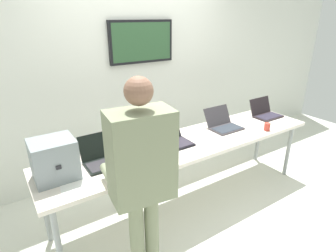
# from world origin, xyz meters

# --- Properties ---
(ground) EXTENTS (8.00, 8.00, 0.04)m
(ground) POSITION_xyz_m (0.00, 0.00, -0.02)
(ground) COLOR silver
(back_wall) EXTENTS (8.00, 0.11, 2.73)m
(back_wall) POSITION_xyz_m (0.00, 1.13, 1.37)
(back_wall) COLOR silver
(back_wall) RESTS_ON ground
(workbench) EXTENTS (3.15, 0.70, 0.77)m
(workbench) POSITION_xyz_m (0.00, 0.00, 0.72)
(workbench) COLOR silver
(workbench) RESTS_ON ground
(equipment_box) EXTENTS (0.34, 0.31, 0.34)m
(equipment_box) POSITION_xyz_m (-1.36, 0.05, 0.94)
(equipment_box) COLOR gray
(equipment_box) RESTS_ON workbench
(laptop_station_0) EXTENTS (0.37, 0.33, 0.25)m
(laptop_station_0) POSITION_xyz_m (-0.93, 0.08, 0.83)
(laptop_station_0) COLOR black
(laptop_station_0) RESTS_ON workbench
(laptop_station_1) EXTENTS (0.35, 0.40, 0.25)m
(laptop_station_1) POSITION_xyz_m (-0.18, 0.09, 0.83)
(laptop_station_1) COLOR black
(laptop_station_1) RESTS_ON workbench
(laptop_station_2) EXTENTS (0.37, 0.35, 0.23)m
(laptop_station_2) POSITION_xyz_m (0.57, 0.09, 0.83)
(laptop_station_2) COLOR #3B373C
(laptop_station_2) RESTS_ON workbench
(laptop_station_3) EXTENTS (0.37, 0.31, 0.23)m
(laptop_station_3) POSITION_xyz_m (1.33, 0.08, 0.83)
(laptop_station_3) COLOR #282024
(laptop_station_3) RESTS_ON workbench
(person) EXTENTS (0.49, 0.63, 1.69)m
(person) POSITION_xyz_m (-0.91, -0.62, 1.03)
(person) COLOR gray
(person) RESTS_ON ground
(coffee_mug) EXTENTS (0.07, 0.07, 0.09)m
(coffee_mug) POSITION_xyz_m (0.95, -0.25, 0.82)
(coffee_mug) COLOR #C23C2E
(coffee_mug) RESTS_ON workbench
(paper_sheet) EXTENTS (0.24, 0.32, 0.00)m
(paper_sheet) POSITION_xyz_m (-1.27, -0.17, 0.77)
(paper_sheet) COLOR white
(paper_sheet) RESTS_ON workbench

